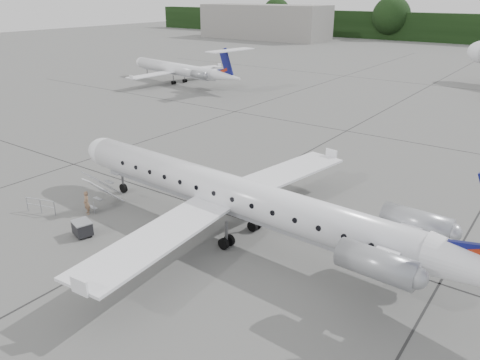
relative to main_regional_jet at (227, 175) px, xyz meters
The scene contains 8 objects.
ground 4.90m from the main_regional_jet, 42.48° to the right, with size 320.00×320.00×0.00m, color slate.
terminal_building 127.41m from the main_regional_jet, 122.11° to the left, with size 40.00×14.00×10.00m, color gray.
main_regional_jet is the anchor object (origin of this frame).
airstair 9.63m from the main_regional_jet, 167.84° to the right, with size 0.85×2.52×2.38m, color white, non-canonical shape.
passenger 10.18m from the main_regional_jet, 159.79° to the right, with size 0.58×0.38×1.60m, color #87654A.
safety_railing 13.19m from the main_regional_jet, 156.49° to the right, with size 2.20×0.08×1.00m, color #989BA1, non-canonical shape.
baggage_cart 9.35m from the main_regional_jet, 141.78° to the right, with size 1.16×0.94×1.00m, color black, non-canonical shape.
bg_regional_left 51.66m from the main_regional_jet, 136.60° to the left, with size 24.08×17.34×6.32m, color white, non-canonical shape.
Camera 1 is at (13.16, -18.00, 13.72)m, focal length 35.00 mm.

